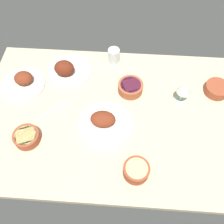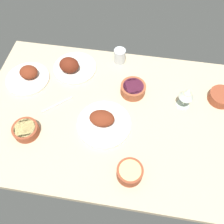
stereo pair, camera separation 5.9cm
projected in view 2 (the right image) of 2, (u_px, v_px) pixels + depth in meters
dining_table at (112, 116)px, 126.13cm from camera, size 140.00×90.00×4.00cm
plate_center_main at (103, 122)px, 119.43cm from camera, size 27.34×27.34×7.60cm
plate_far_side at (72, 67)px, 137.86cm from camera, size 25.01×25.01×10.07cm
plate_near_viewer at (28, 76)px, 135.10cm from camera, size 24.46×24.46×7.90cm
bowl_pasta at (26, 130)px, 116.49cm from camera, size 12.64×12.64×4.85cm
bowl_soup at (221, 97)px, 127.04cm from camera, size 13.03×13.03×4.96cm
bowl_onions at (133, 89)px, 129.55cm from camera, size 13.69×13.69×5.44cm
bowl_potatoes at (130, 172)px, 104.49cm from camera, size 11.74×11.74×6.41cm
wine_glass at (187, 94)px, 118.98cm from camera, size 7.60×7.60×14.00cm
water_tumbler at (120, 56)px, 140.69cm from camera, size 6.85×6.85×8.72cm
fork_loose at (57, 104)px, 127.15cm from camera, size 13.83×12.42×0.80cm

